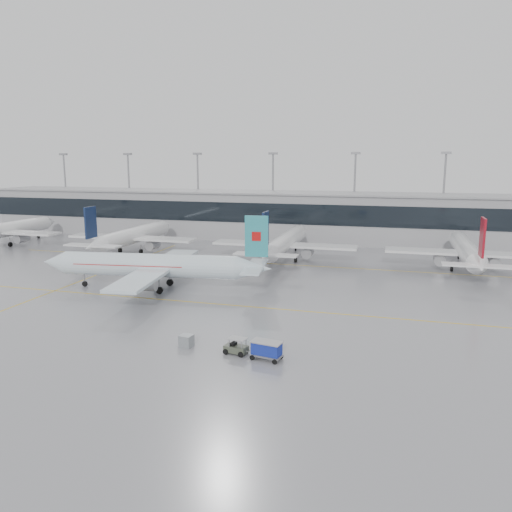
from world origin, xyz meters
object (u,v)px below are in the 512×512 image
(baggage_cart, at_px, (267,349))
(baggage_tug, at_px, (236,348))
(gse_unit, at_px, (186,341))
(air_canada_jet, at_px, (157,266))

(baggage_cart, bearing_deg, baggage_tug, -180.00)
(baggage_tug, bearing_deg, baggage_cart, 0.00)
(baggage_tug, xyz_separation_m, baggage_cart, (3.55, -0.62, 0.52))
(baggage_tug, height_order, gse_unit, baggage_tug)
(air_canada_jet, relative_size, gse_unit, 27.93)
(baggage_tug, height_order, baggage_cart, baggage_cart)
(baggage_tug, bearing_deg, air_canada_jet, 142.40)
(baggage_tug, distance_m, baggage_cart, 3.64)
(air_canada_jet, relative_size, baggage_tug, 10.13)
(air_canada_jet, bearing_deg, baggage_cart, 128.94)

